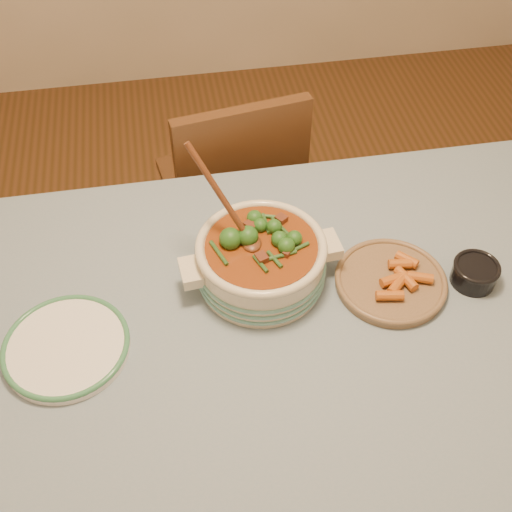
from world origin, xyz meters
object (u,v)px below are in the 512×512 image
(stew_casserole, at_px, (261,258))
(chair_far, at_px, (234,188))
(white_plate, at_px, (66,346))
(fried_plate, at_px, (391,280))
(dining_table, at_px, (310,347))
(condiment_bowl, at_px, (475,272))

(stew_casserole, distance_m, chair_far, 0.70)
(white_plate, xyz_separation_m, fried_plate, (0.74, 0.06, 0.00))
(dining_table, distance_m, stew_casserole, 0.24)
(dining_table, xyz_separation_m, white_plate, (-0.53, 0.02, 0.10))
(dining_table, xyz_separation_m, stew_casserole, (-0.09, 0.15, 0.17))
(stew_casserole, relative_size, condiment_bowl, 3.49)
(white_plate, distance_m, condiment_bowl, 0.93)
(dining_table, xyz_separation_m, condiment_bowl, (0.40, 0.06, 0.12))
(stew_casserole, xyz_separation_m, condiment_bowl, (0.49, -0.09, -0.04))
(dining_table, distance_m, white_plate, 0.55)
(dining_table, bearing_deg, condiment_bowl, 8.25)
(dining_table, distance_m, condiment_bowl, 0.42)
(white_plate, bearing_deg, dining_table, -2.50)
(dining_table, relative_size, stew_casserole, 4.48)
(chair_far, bearing_deg, dining_table, 86.18)
(stew_casserole, xyz_separation_m, white_plate, (-0.44, -0.12, -0.06))
(dining_table, bearing_deg, fried_plate, 21.26)
(white_plate, height_order, condiment_bowl, condiment_bowl)
(stew_casserole, bearing_deg, chair_far, 88.01)
(dining_table, distance_m, fried_plate, 0.24)
(white_plate, distance_m, fried_plate, 0.74)
(stew_casserole, height_order, white_plate, stew_casserole)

